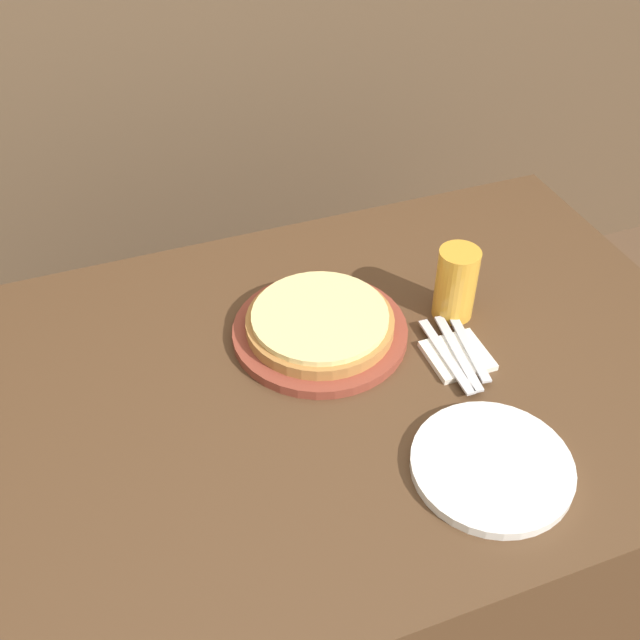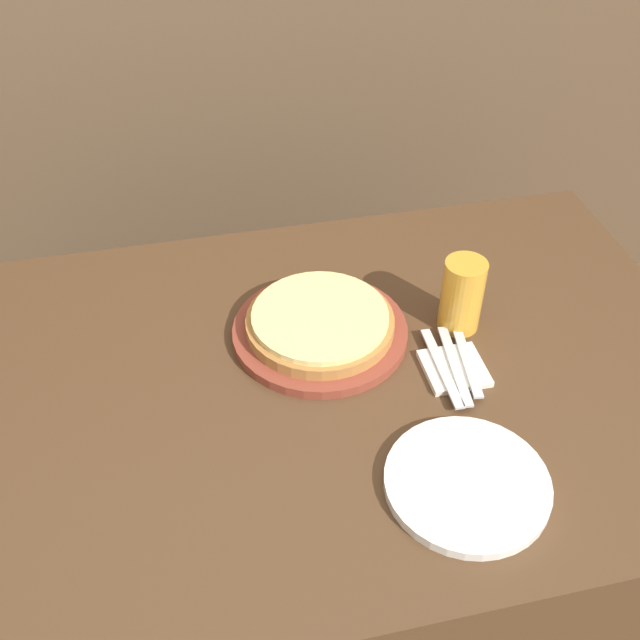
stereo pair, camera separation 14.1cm
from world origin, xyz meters
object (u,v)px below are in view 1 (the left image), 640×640
spoon (470,349)px  fork (446,356)px  dinner_knife (458,352)px  beer_glass (456,281)px  dinner_plate (492,466)px  pizza_on_board (320,326)px

spoon → fork: bearing=180.0°
dinner_knife → beer_glass: bearing=66.9°
dinner_knife → spoon: (0.03, 0.00, 0.00)m
dinner_plate → fork: dinner_plate is taller
beer_glass → spoon: beer_glass is taller
beer_glass → pizza_on_board: bearing=174.0°
pizza_on_board → spoon: size_ratio=1.93×
pizza_on_board → spoon: 0.28m
beer_glass → fork: beer_glass is taller
fork → spoon: bearing=0.0°
pizza_on_board → dinner_knife: (0.22, -0.15, -0.01)m
fork → beer_glass: bearing=57.4°
pizza_on_board → dinner_plate: pizza_on_board is taller
pizza_on_board → fork: size_ratio=1.65×
dinner_plate → dinner_knife: dinner_plate is taller
dinner_plate → spoon: 0.26m
beer_glass → dinner_plate: size_ratio=0.57×
beer_glass → fork: size_ratio=0.74×
fork → dinner_plate: bearing=-100.5°
spoon → beer_glass: bearing=77.8°
beer_glass → dinner_plate: beer_glass is taller
dinner_plate → pizza_on_board: bearing=110.6°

